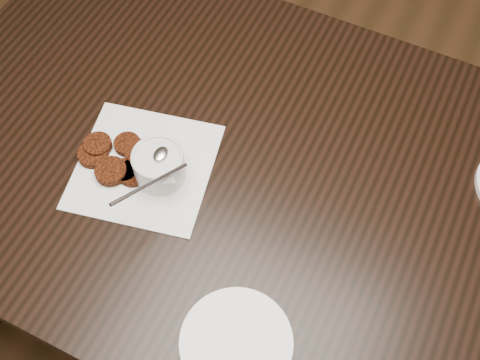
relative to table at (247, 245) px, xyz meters
name	(u,v)px	position (x,y,z in m)	size (l,w,h in m)	color
floor	(227,344)	(0.02, -0.16, -0.38)	(4.00, 4.00, 0.00)	#57351D
table	(247,245)	(0.00, 0.00, 0.00)	(1.49, 0.96, 0.75)	black
napkin	(144,166)	(-0.20, -0.09, 0.38)	(0.27, 0.27, 0.00)	white
sauce_ramekin	(157,156)	(-0.15, -0.09, 0.45)	(0.14, 0.14, 0.14)	silver
patty_cluster	(118,160)	(-0.25, -0.11, 0.39)	(0.21, 0.21, 0.02)	maroon
plate_empty	(236,343)	(0.14, -0.34, 0.38)	(0.20, 0.20, 0.01)	white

